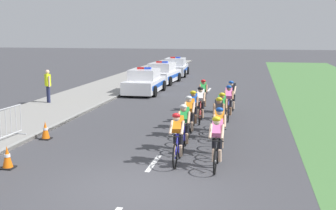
{
  "coord_description": "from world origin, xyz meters",
  "views": [
    {
      "loc": [
        2.7,
        -9.56,
        3.75
      ],
      "look_at": [
        -0.26,
        5.57,
        1.1
      ],
      "focal_mm": 46.41,
      "sensor_mm": 36.0,
      "label": 1
    }
  ],
  "objects_px": {
    "cyclist_eleventh": "(203,94)",
    "police_car_nearest": "(145,82)",
    "cyclist_ninth": "(201,104)",
    "cyclist_sixth": "(219,117)",
    "police_car_third": "(176,68)",
    "traffic_cone_mid": "(45,130)",
    "police_car_second": "(162,74)",
    "cyclist_twelfth": "(232,96)",
    "crowd_barrier_front": "(1,126)",
    "cyclist_third": "(184,126)",
    "spectator_closest": "(48,84)",
    "cyclist_second": "(217,141)",
    "cyclist_eighth": "(222,111)",
    "cyclist_fifth": "(190,115)",
    "cyclist_tenth": "(229,102)",
    "cyclist_fourth": "(219,130)",
    "cyclist_seventh": "(193,109)",
    "traffic_cone_near": "(7,158)",
    "cyclist_lead": "(178,137)"
  },
  "relations": [
    {
      "from": "police_car_third",
      "to": "cyclist_ninth",
      "type": "bearing_deg",
      "value": -76.79
    },
    {
      "from": "cyclist_third",
      "to": "cyclist_fourth",
      "type": "bearing_deg",
      "value": -15.01
    },
    {
      "from": "cyclist_eighth",
      "to": "traffic_cone_mid",
      "type": "height_order",
      "value": "cyclist_eighth"
    },
    {
      "from": "cyclist_lead",
      "to": "traffic_cone_mid",
      "type": "relative_size",
      "value": 2.69
    },
    {
      "from": "police_car_second",
      "to": "cyclist_fifth",
      "type": "bearing_deg",
      "value": -74.76
    },
    {
      "from": "cyclist_second",
      "to": "spectator_closest",
      "type": "bearing_deg",
      "value": 136.49
    },
    {
      "from": "cyclist_twelfth",
      "to": "traffic_cone_mid",
      "type": "relative_size",
      "value": 2.69
    },
    {
      "from": "cyclist_fourth",
      "to": "cyclist_twelfth",
      "type": "bearing_deg",
      "value": 89.73
    },
    {
      "from": "cyclist_fifth",
      "to": "police_car_second",
      "type": "bearing_deg",
      "value": 105.24
    },
    {
      "from": "cyclist_second",
      "to": "cyclist_eighth",
      "type": "relative_size",
      "value": 1.0
    },
    {
      "from": "cyclist_fifth",
      "to": "cyclist_tenth",
      "type": "height_order",
      "value": "same"
    },
    {
      "from": "cyclist_second",
      "to": "traffic_cone_mid",
      "type": "relative_size",
      "value": 2.69
    },
    {
      "from": "cyclist_eighth",
      "to": "police_car_third",
      "type": "distance_m",
      "value": 20.61
    },
    {
      "from": "cyclist_seventh",
      "to": "traffic_cone_near",
      "type": "bearing_deg",
      "value": -126.54
    },
    {
      "from": "cyclist_fifth",
      "to": "traffic_cone_mid",
      "type": "distance_m",
      "value": 5.08
    },
    {
      "from": "cyclist_twelfth",
      "to": "traffic_cone_mid",
      "type": "bearing_deg",
      "value": -134.77
    },
    {
      "from": "cyclist_third",
      "to": "spectator_closest",
      "type": "bearing_deg",
      "value": 138.72
    },
    {
      "from": "cyclist_lead",
      "to": "cyclist_seventh",
      "type": "xyz_separation_m",
      "value": [
        -0.17,
        4.53,
        0.0
      ]
    },
    {
      "from": "cyclist_ninth",
      "to": "police_car_third",
      "type": "relative_size",
      "value": 0.38
    },
    {
      "from": "police_car_nearest",
      "to": "cyclist_eleventh",
      "type": "bearing_deg",
      "value": -51.2
    },
    {
      "from": "cyclist_fourth",
      "to": "cyclist_tenth",
      "type": "bearing_deg",
      "value": 90.17
    },
    {
      "from": "cyclist_fourth",
      "to": "traffic_cone_near",
      "type": "distance_m",
      "value": 6.14
    },
    {
      "from": "cyclist_eleventh",
      "to": "police_car_nearest",
      "type": "bearing_deg",
      "value": 128.8
    },
    {
      "from": "cyclist_ninth",
      "to": "spectator_closest",
      "type": "bearing_deg",
      "value": 160.72
    },
    {
      "from": "cyclist_fifth",
      "to": "cyclist_sixth",
      "type": "relative_size",
      "value": 1.0
    },
    {
      "from": "cyclist_eighth",
      "to": "cyclist_sixth",
      "type": "bearing_deg",
      "value": -91.53
    },
    {
      "from": "cyclist_sixth",
      "to": "police_car_nearest",
      "type": "height_order",
      "value": "police_car_nearest"
    },
    {
      "from": "cyclist_third",
      "to": "cyclist_twelfth",
      "type": "relative_size",
      "value": 1.0
    },
    {
      "from": "police_car_second",
      "to": "crowd_barrier_front",
      "type": "xyz_separation_m",
      "value": [
        -1.74,
        -17.84,
        -0.03
      ]
    },
    {
      "from": "cyclist_third",
      "to": "cyclist_sixth",
      "type": "height_order",
      "value": "same"
    },
    {
      "from": "cyclist_eleventh",
      "to": "spectator_closest",
      "type": "relative_size",
      "value": 1.03
    },
    {
      "from": "cyclist_fourth",
      "to": "cyclist_sixth",
      "type": "xyz_separation_m",
      "value": [
        -0.17,
        1.97,
        0.0
      ]
    },
    {
      "from": "cyclist_lead",
      "to": "cyclist_second",
      "type": "xyz_separation_m",
      "value": [
        1.13,
        -0.27,
        0.0
      ]
    },
    {
      "from": "cyclist_twelfth",
      "to": "police_car_nearest",
      "type": "relative_size",
      "value": 0.39
    },
    {
      "from": "cyclist_fifth",
      "to": "crowd_barrier_front",
      "type": "height_order",
      "value": "cyclist_fifth"
    },
    {
      "from": "cyclist_fifth",
      "to": "traffic_cone_near",
      "type": "bearing_deg",
      "value": -134.01
    },
    {
      "from": "cyclist_seventh",
      "to": "police_car_third",
      "type": "bearing_deg",
      "value": 102.05
    },
    {
      "from": "cyclist_sixth",
      "to": "cyclist_twelfth",
      "type": "height_order",
      "value": "same"
    },
    {
      "from": "cyclist_ninth",
      "to": "police_car_second",
      "type": "height_order",
      "value": "police_car_second"
    },
    {
      "from": "police_car_nearest",
      "to": "police_car_third",
      "type": "relative_size",
      "value": 0.98
    },
    {
      "from": "cyclist_twelfth",
      "to": "traffic_cone_near",
      "type": "relative_size",
      "value": 2.69
    },
    {
      "from": "cyclist_twelfth",
      "to": "traffic_cone_mid",
      "type": "xyz_separation_m",
      "value": [
        -6.13,
        -6.17,
        -0.48
      ]
    },
    {
      "from": "cyclist_eleventh",
      "to": "traffic_cone_mid",
      "type": "relative_size",
      "value": 2.69
    },
    {
      "from": "cyclist_second",
      "to": "cyclist_twelfth",
      "type": "height_order",
      "value": "same"
    },
    {
      "from": "cyclist_ninth",
      "to": "cyclist_eleventh",
      "type": "relative_size",
      "value": 1.0
    },
    {
      "from": "cyclist_third",
      "to": "spectator_closest",
      "type": "relative_size",
      "value": 1.03
    },
    {
      "from": "police_car_third",
      "to": "traffic_cone_mid",
      "type": "relative_size",
      "value": 7.02
    },
    {
      "from": "cyclist_seventh",
      "to": "cyclist_tenth",
      "type": "xyz_separation_m",
      "value": [
        1.24,
        1.93,
        0.0
      ]
    },
    {
      "from": "cyclist_fourth",
      "to": "police_car_nearest",
      "type": "relative_size",
      "value": 0.39
    },
    {
      "from": "cyclist_fifth",
      "to": "cyclist_second",
      "type": "bearing_deg",
      "value": -70.2
    }
  ]
}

